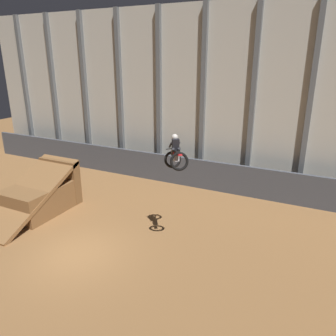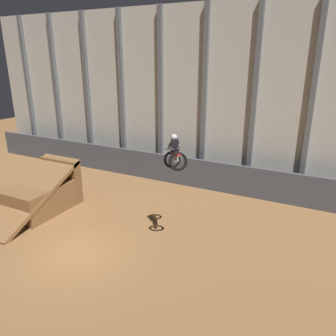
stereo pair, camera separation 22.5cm
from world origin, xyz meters
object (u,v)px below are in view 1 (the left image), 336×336
object	(u,v)px
traffic_cone_near_ramp	(70,175)
hay_bale_trackside	(10,200)
dirt_ramp	(42,194)
rider_bike_solo	(176,155)

from	to	relation	value
traffic_cone_near_ramp	hay_bale_trackside	distance (m)	4.52
dirt_ramp	hay_bale_trackside	bearing A→B (deg)	-170.23
traffic_cone_near_ramp	rider_bike_solo	bearing A→B (deg)	-22.93
dirt_ramp	rider_bike_solo	world-z (taller)	rider_bike_solo
dirt_ramp	rider_bike_solo	distance (m)	8.37
rider_bike_solo	hay_bale_trackside	size ratio (longest dim) A/B	1.67
dirt_ramp	hay_bale_trackside	size ratio (longest dim) A/B	4.96
dirt_ramp	traffic_cone_near_ramp	bearing A→B (deg)	114.46
rider_bike_solo	dirt_ramp	bearing A→B (deg)	144.45
dirt_ramp	traffic_cone_near_ramp	distance (m)	4.59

